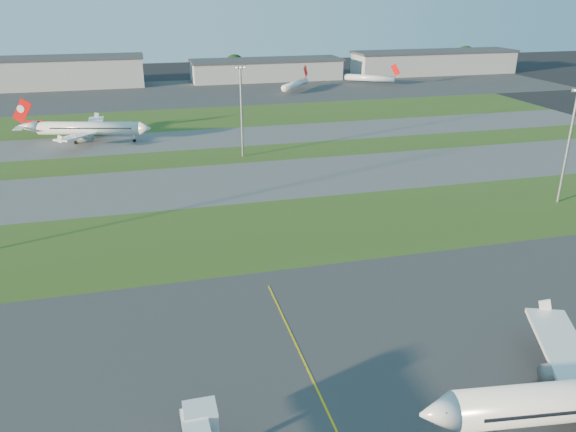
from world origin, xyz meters
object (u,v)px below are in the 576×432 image
object	(u,v)px
light_mast_east	(570,139)
mini_jet_far	(370,78)
airliner_taxiing	(88,129)
light_mast_centre	(241,106)
mini_jet_near	(295,84)

from	to	relation	value
light_mast_east	mini_jet_far	bearing A→B (deg)	81.70
airliner_taxiing	light_mast_east	world-z (taller)	light_mast_east
airliner_taxiing	mini_jet_far	bearing A→B (deg)	-131.02
mini_jet_far	light_mast_centre	bearing A→B (deg)	-91.97
airliner_taxiing	light_mast_east	bearing A→B (deg)	156.75
airliner_taxiing	light_mast_centre	world-z (taller)	light_mast_centre
mini_jet_near	light_mast_east	size ratio (longest dim) A/B	0.91
mini_jet_far	light_mast_east	xyz separation A→B (m)	(-25.43, -174.25, 11.53)
airliner_taxiing	mini_jet_near	bearing A→B (deg)	-123.79
mini_jet_near	mini_jet_far	size ratio (longest dim) A/B	0.96
mini_jet_near	light_mast_east	distance (m)	164.76
light_mast_centre	light_mast_east	bearing A→B (deg)	-41.63
mini_jet_far	light_mast_centre	size ratio (longest dim) A/B	0.95
mini_jet_far	mini_jet_near	bearing A→B (deg)	-131.05
airliner_taxiing	mini_jet_far	world-z (taller)	airliner_taxiing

